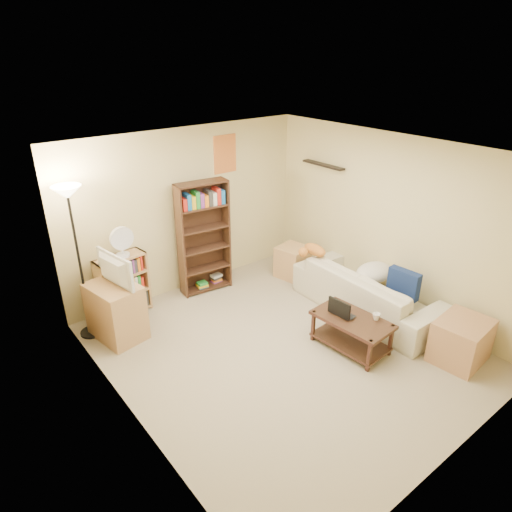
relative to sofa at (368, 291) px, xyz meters
name	(u,v)px	position (x,y,z in m)	size (l,w,h in m)	color
room	(287,231)	(-1.55, 0.08, 1.29)	(4.50, 4.54, 2.52)	tan
sofa	(368,291)	(0.00, 0.00, 0.00)	(0.94, 2.28, 0.66)	beige
navy_pillow	(404,284)	(0.10, -0.49, 0.30)	(0.43, 0.13, 0.39)	navy
cream_blanket	(374,272)	(0.16, 0.05, 0.24)	(0.61, 0.43, 0.26)	silver
tabby_cat	(313,250)	(-0.27, 0.87, 0.42)	(0.52, 0.19, 0.18)	orange
coffee_table	(351,328)	(-0.85, -0.44, -0.04)	(0.62, 1.02, 0.44)	#3F2018
laptop	(345,312)	(-0.84, -0.30, 0.12)	(0.24, 0.35, 0.03)	black
laptop_screen	(339,308)	(-0.98, -0.31, 0.24)	(0.01, 0.33, 0.22)	white
mug	(376,317)	(-0.65, -0.64, 0.15)	(0.10, 0.10, 0.09)	white
tv_remote	(337,304)	(-0.77, -0.11, 0.12)	(0.05, 0.17, 0.02)	black
tv_stand	(116,311)	(-3.09, 1.65, 0.05)	(0.51, 0.71, 0.76)	tan
television	(110,271)	(-3.09, 1.65, 0.64)	(0.23, 0.74, 0.42)	black
tall_bookshelf	(204,235)	(-1.46, 2.02, 0.60)	(0.81, 0.36, 1.75)	#462B1A
short_bookshelf	(123,286)	(-2.77, 2.12, 0.12)	(0.73, 0.36, 0.91)	#B37D57
desk_fan	(122,241)	(-2.72, 2.08, 0.81)	(0.32, 0.18, 0.44)	silver
floor_lamp	(72,219)	(-3.35, 1.94, 1.31)	(0.35, 0.35, 2.06)	black
side_table	(293,262)	(-0.08, 1.50, -0.07)	(0.46, 0.46, 0.53)	tan
end_cabinet	(461,341)	(0.00, -1.44, -0.06)	(0.66, 0.55, 0.55)	tan
book_stacks	(210,283)	(-1.39, 2.02, -0.24)	(0.45, 0.17, 0.18)	red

